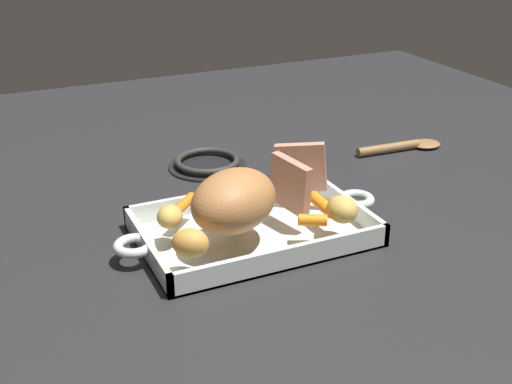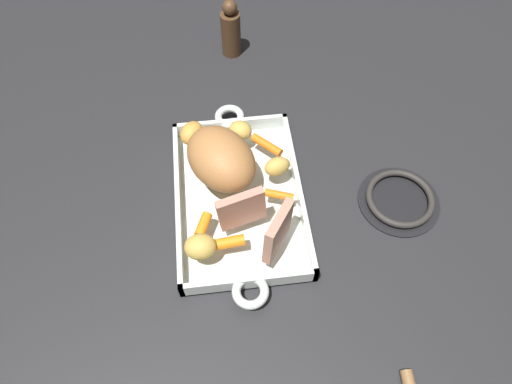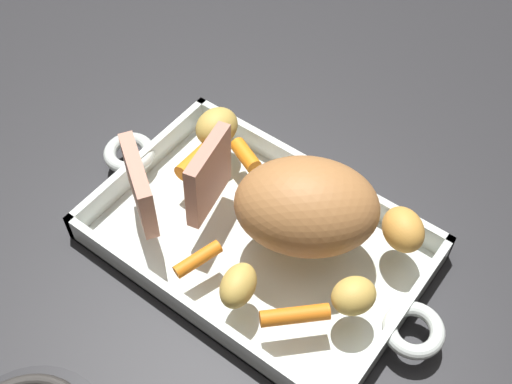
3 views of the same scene
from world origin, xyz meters
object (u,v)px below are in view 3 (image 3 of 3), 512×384
roast_slice_thin (139,186)px  potato_halved (354,296)px  roasting_dish (257,241)px  pork_roast (307,206)px  baby_carrot_center_right (198,259)px  baby_carrot_long (245,155)px  roast_slice_thick (206,178)px  baby_carrot_short (295,315)px  potato_golden_large (238,285)px  potato_corner (217,127)px  baby_carrot_northeast (197,160)px  potato_golden_small (403,230)px

roast_slice_thin → potato_halved: bearing=8.8°
roasting_dish → pork_roast: size_ratio=2.98×
roasting_dish → baby_carrot_center_right: size_ratio=8.40×
baby_carrot_long → baby_carrot_center_right: bearing=-71.9°
roasting_dish → baby_carrot_long: baby_carrot_long is taller
roast_slice_thick → baby_carrot_short: size_ratio=1.22×
roast_slice_thin → pork_roast: bearing=27.4°
baby_carrot_center_right → roast_slice_thick: bearing=121.9°
potato_golden_large → baby_carrot_long: bearing=125.2°
roasting_dish → roast_slice_thin: roast_slice_thin is taller
baby_carrot_center_right → baby_carrot_long: (-0.05, 0.14, 0.00)m
potato_corner → potato_halved: 0.26m
baby_carrot_center_right → baby_carrot_northeast: (-0.08, 0.10, 0.00)m
roast_slice_thick → baby_carrot_center_right: roast_slice_thick is taller
roast_slice_thick → potato_halved: 0.19m
roasting_dish → baby_carrot_short: baby_carrot_short is taller
roasting_dish → potato_corner: potato_corner is taller
baby_carrot_northeast → potato_halved: (0.24, -0.05, 0.01)m
potato_golden_large → baby_carrot_center_right: bearing=175.8°
baby_carrot_center_right → baby_carrot_long: size_ratio=1.22×
roasting_dish → baby_carrot_long: 0.10m
roasting_dish → roast_slice_thick: (-0.06, -0.00, 0.07)m
potato_corner → potato_golden_small: same height
roast_slice_thin → baby_carrot_short: 0.21m
baby_carrot_short → baby_carrot_center_right: same height
roasting_dish → potato_golden_small: 0.16m
roast_slice_thick → potato_halved: (0.19, -0.01, -0.02)m
roast_slice_thin → baby_carrot_northeast: (0.00, 0.08, -0.03)m
potato_halved → potato_golden_large: (-0.10, -0.06, 0.00)m
roast_slice_thick → baby_carrot_northeast: size_ratio=1.44×
pork_roast → potato_halved: bearing=-26.6°
roasting_dish → baby_carrot_northeast: 0.12m
roast_slice_thick → potato_corner: roast_slice_thick is taller
roasting_dish → potato_golden_large: size_ratio=8.97×
baby_carrot_short → baby_carrot_northeast: baby_carrot_northeast is taller
roast_slice_thin → potato_halved: 0.24m
potato_halved → roasting_dish: bearing=172.4°
roasting_dish → potato_golden_large: (0.03, -0.08, 0.04)m
baby_carrot_center_right → roasting_dish: bearing=72.6°
baby_carrot_center_right → roast_slice_thin: bearing=169.5°
roast_slice_thin → roast_slice_thick: bearing=46.5°
potato_halved → potato_golden_large: size_ratio=0.92×
potato_corner → potato_halved: potato_corner is taller
potato_golden_small → pork_roast: bearing=-149.5°
roast_slice_thick → baby_carrot_short: (0.16, -0.06, -0.03)m
baby_carrot_long → potato_halved: (0.20, -0.08, 0.01)m
baby_carrot_center_right → potato_corner: potato_corner is taller
roast_slice_thin → baby_carrot_long: roast_slice_thin is taller
roasting_dish → potato_golden_small: potato_golden_small is taller
potato_halved → potato_golden_large: bearing=-148.6°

